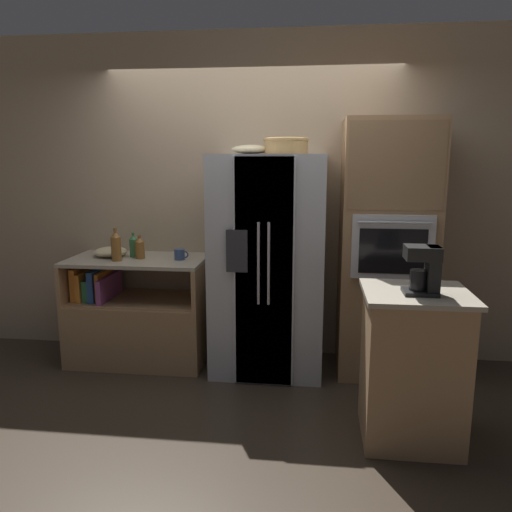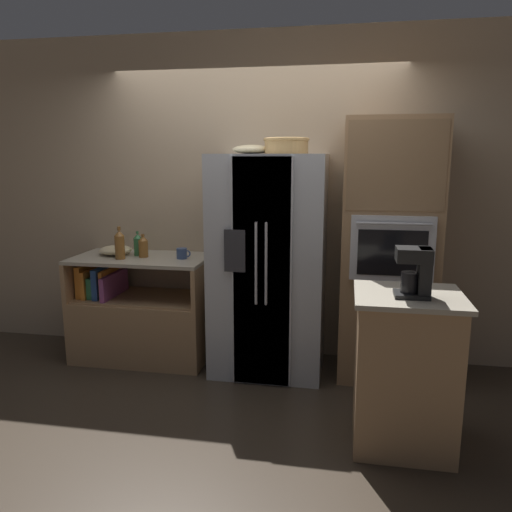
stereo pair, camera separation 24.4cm
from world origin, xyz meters
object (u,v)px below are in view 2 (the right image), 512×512
(refrigerator, at_px, (269,265))
(coffee_maker, at_px, (417,270))
(wicker_basket, at_px, (286,145))
(fruit_bowl, at_px, (252,149))
(wall_oven, at_px, (388,251))
(mixing_bowl, at_px, (116,250))
(mug, at_px, (182,253))
(bottle_tall, at_px, (138,244))
(bottle_wide, at_px, (120,245))
(bottle_short, at_px, (143,246))

(refrigerator, distance_m, coffee_maker, 1.47)
(wicker_basket, distance_m, fruit_bowl, 0.29)
(wall_oven, relative_size, wicker_basket, 5.81)
(wall_oven, distance_m, mixing_bowl, 2.33)
(wicker_basket, relative_size, mug, 2.88)
(refrigerator, bearing_deg, fruit_bowl, 173.63)
(fruit_bowl, bearing_deg, coffee_maker, -42.05)
(fruit_bowl, distance_m, bottle_tall, 1.31)
(refrigerator, bearing_deg, bottle_wide, -176.07)
(wicker_basket, height_order, mug, wicker_basket)
(refrigerator, distance_m, fruit_bowl, 0.94)
(fruit_bowl, relative_size, mug, 2.51)
(fruit_bowl, relative_size, bottle_wide, 1.11)
(bottle_wide, height_order, coffee_maker, coffee_maker)
(bottle_wide, bearing_deg, fruit_bowl, 5.26)
(bottle_wide, bearing_deg, coffee_maker, -22.59)
(bottle_short, distance_m, mug, 0.35)
(fruit_bowl, relative_size, coffee_maker, 1.07)
(refrigerator, height_order, bottle_wide, refrigerator)
(wicker_basket, height_order, fruit_bowl, wicker_basket)
(bottle_wide, relative_size, coffee_maker, 0.96)
(wall_oven, relative_size, fruit_bowl, 6.68)
(wall_oven, distance_m, coffee_maker, 1.10)
(fruit_bowl, bearing_deg, bottle_wide, -174.74)
(bottle_wide, xyz_separation_m, coffee_maker, (2.28, -0.95, 0.08))
(bottle_short, distance_m, bottle_wide, 0.20)
(refrigerator, relative_size, bottle_tall, 8.34)
(mug, bearing_deg, coffee_maker, -30.90)
(fruit_bowl, distance_m, mixing_bowl, 1.51)
(fruit_bowl, distance_m, bottle_short, 1.25)
(refrigerator, relative_size, bottle_short, 8.91)
(coffee_maker, bearing_deg, wall_oven, 93.92)
(wall_oven, relative_size, mixing_bowl, 7.27)
(bottle_wide, distance_m, mug, 0.53)
(bottle_wide, bearing_deg, bottle_tall, 64.62)
(bottle_tall, height_order, bottle_wide, bottle_wide)
(wicker_basket, distance_m, bottle_wide, 1.62)
(wicker_basket, bearing_deg, wall_oven, 6.51)
(refrigerator, height_order, fruit_bowl, fruit_bowl)
(bottle_tall, xyz_separation_m, mug, (0.43, -0.07, -0.05))
(bottle_wide, bearing_deg, wall_oven, 3.68)
(bottle_short, distance_m, coffee_maker, 2.37)
(refrigerator, height_order, wicker_basket, wicker_basket)
(mixing_bowl, bearing_deg, bottle_tall, -0.01)
(coffee_maker, bearing_deg, fruit_bowl, 137.95)
(bottle_wide, bearing_deg, wicker_basket, 2.02)
(bottle_short, height_order, bottle_wide, bottle_wide)
(wicker_basket, xyz_separation_m, fruit_bowl, (-0.28, 0.05, -0.03))
(refrigerator, bearing_deg, bottle_tall, 175.58)
(mug, bearing_deg, bottle_short, 179.22)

